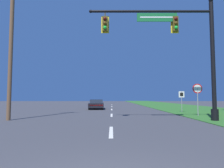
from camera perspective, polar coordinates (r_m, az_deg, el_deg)
The scene contains 7 objects.
grass_verge_right at distance 34.26m, azimuth 17.97°, elevation -6.11°, with size 10.00×110.00×0.04m.
road_center_line at distance 24.63m, azimuth -0.00°, elevation -7.27°, with size 0.16×34.80×0.01m.
signal_mast at distance 13.60m, azimuth 19.60°, elevation 10.25°, with size 8.06×0.47×7.81m.
car_ahead at distance 25.72m, azimuth -4.39°, elevation -5.78°, with size 2.03×4.60×1.19m.
stop_sign at distance 17.07m, azimuth 23.32°, elevation -2.20°, with size 0.76×0.07×2.50m.
route_sign_post at distance 20.80m, azimuth 19.34°, elevation -3.48°, with size 0.55×0.06×2.03m.
utility_pole_near at distance 15.03m, azimuth -26.76°, elevation 12.00°, with size 1.80×0.26×10.60m.
Camera 1 is at (0.04, -2.59, 1.45)m, focal length 32.00 mm.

